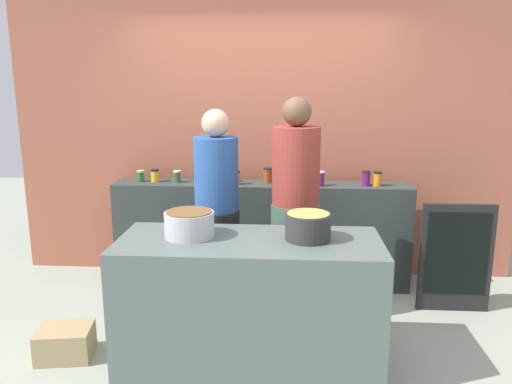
{
  "coord_description": "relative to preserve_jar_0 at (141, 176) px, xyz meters",
  "views": [
    {
      "loc": [
        0.25,
        -3.35,
        1.88
      ],
      "look_at": [
        0.0,
        0.35,
        1.05
      ],
      "focal_mm": 35.11,
      "sensor_mm": 36.0,
      "label": 1
    }
  ],
  "objects": [
    {
      "name": "storefront_wall",
      "position": [
        1.12,
        0.34,
        0.48
      ],
      "size": [
        4.8,
        0.12,
        3.0
      ],
      "primitive_type": "cube",
      "color": "#A65942",
      "rests_on": "ground"
    },
    {
      "name": "preserve_jar_9",
      "position": [
        2.15,
        -0.06,
        0.01
      ],
      "size": [
        0.08,
        0.08,
        0.13
      ],
      "color": "orange",
      "rests_on": "display_shelf"
    },
    {
      "name": "cook_in_cap",
      "position": [
        1.42,
        -0.75,
        -0.22
      ],
      "size": [
        0.38,
        0.38,
        1.76
      ],
      "color": "#3E6149",
      "rests_on": "ground"
    },
    {
      "name": "preserve_jar_7",
      "position": [
        1.65,
        -0.08,
        0.01
      ],
      "size": [
        0.07,
        0.07,
        0.13
      ],
      "color": "#551B58",
      "rests_on": "display_shelf"
    },
    {
      "name": "preserve_jar_6",
      "position": [
        1.32,
        -0.06,
        0.0
      ],
      "size": [
        0.09,
        0.09,
        0.12
      ],
      "color": "#A9281A",
      "rests_on": "display_shelf"
    },
    {
      "name": "preserve_jar_4",
      "position": [
        0.89,
        -0.07,
        0.01
      ],
      "size": [
        0.08,
        0.08,
        0.12
      ],
      "color": "orange",
      "rests_on": "display_shelf"
    },
    {
      "name": "cooking_pot_left",
      "position": [
        0.73,
        -1.37,
        -0.05
      ],
      "size": [
        0.32,
        0.32,
        0.17
      ],
      "color": "#B7B7BC",
      "rests_on": "prep_table"
    },
    {
      "name": "preserve_jar_3",
      "position": [
        0.79,
        0.04,
        0.01
      ],
      "size": [
        0.07,
        0.07,
        0.13
      ],
      "color": "#D3621F",
      "rests_on": "display_shelf"
    },
    {
      "name": "chalkboard_sign",
      "position": [
        2.74,
        -0.49,
        -0.55
      ],
      "size": [
        0.58,
        0.05,
        0.91
      ],
      "color": "black",
      "rests_on": "ground"
    },
    {
      "name": "preserve_jar_2",
      "position": [
        0.34,
        -0.01,
        0.0
      ],
      "size": [
        0.07,
        0.07,
        0.11
      ],
      "color": "#2F5739",
      "rests_on": "display_shelf"
    },
    {
      "name": "preserve_jar_0",
      "position": [
        0.0,
        0.0,
        0.0
      ],
      "size": [
        0.07,
        0.07,
        0.11
      ],
      "color": "#265F25",
      "rests_on": "display_shelf"
    },
    {
      "name": "ground",
      "position": [
        1.12,
        -1.11,
        -1.02
      ],
      "size": [
        12.0,
        12.0,
        0.0
      ],
      "primitive_type": "plane",
      "color": "#99A190"
    },
    {
      "name": "cook_with_tongs",
      "position": [
        0.82,
        -0.78,
        -0.25
      ],
      "size": [
        0.35,
        0.35,
        1.68
      ],
      "color": "black",
      "rests_on": "ground"
    },
    {
      "name": "display_shelf",
      "position": [
        1.12,
        -0.01,
        -0.53
      ],
      "size": [
        2.7,
        0.36,
        0.96
      ],
      "primitive_type": "cube",
      "color": "#303837",
      "rests_on": "ground"
    },
    {
      "name": "prep_table",
      "position": [
        1.12,
        -1.41,
        -0.58
      ],
      "size": [
        1.7,
        0.7,
        0.88
      ],
      "primitive_type": "cube",
      "color": "#51625D",
      "rests_on": "ground"
    },
    {
      "name": "preserve_jar_8",
      "position": [
        2.05,
        -0.05,
        0.01
      ],
      "size": [
        0.08,
        0.08,
        0.13
      ],
      "color": "#5B1A56",
      "rests_on": "display_shelf"
    },
    {
      "name": "bread_crate",
      "position": [
        -0.16,
        -1.41,
        -0.91
      ],
      "size": [
        0.4,
        0.34,
        0.21
      ],
      "primitive_type": "cube",
      "rotation": [
        0.0,
        0.0,
        0.16
      ],
      "color": "tan",
      "rests_on": "ground"
    },
    {
      "name": "cooking_pot_center",
      "position": [
        1.5,
        -1.38,
        -0.05
      ],
      "size": [
        0.29,
        0.29,
        0.18
      ],
      "color": "#2D2D2D",
      "rests_on": "prep_table"
    },
    {
      "name": "preserve_jar_5",
      "position": [
        1.18,
        0.03,
        0.02
      ],
      "size": [
        0.09,
        0.09,
        0.14
      ],
      "color": "brown",
      "rests_on": "display_shelf"
    },
    {
      "name": "preserve_jar_1",
      "position": [
        0.13,
        -0.0,
        0.01
      ],
      "size": [
        0.08,
        0.08,
        0.12
      ],
      "color": "gold",
      "rests_on": "display_shelf"
    }
  ]
}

